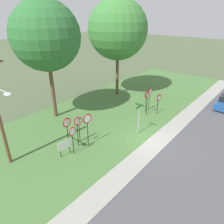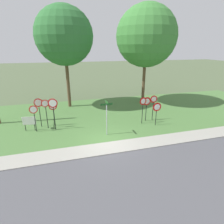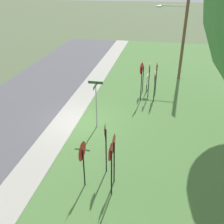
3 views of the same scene
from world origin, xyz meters
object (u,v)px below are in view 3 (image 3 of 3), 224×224
street_name_post (96,100)px  stop_sign_near_left (149,73)px  utility_pole (183,25)px  yield_sign_far_left (105,136)px  notice_board (148,79)px  stop_sign_far_center (155,80)px  yield_sign_far_right (113,148)px  yield_sign_near_right (111,158)px  stop_sign_far_right (157,70)px  yield_sign_near_left (82,155)px  stop_sign_far_left (143,71)px  stop_sign_near_right (141,73)px

street_name_post → stop_sign_near_left: bearing=150.7°
utility_pole → yield_sign_far_left: bearing=-14.8°
stop_sign_near_left → yield_sign_far_left: stop_sign_near_left is taller
notice_board → stop_sign_far_center: bearing=23.2°
yield_sign_far_right → notice_board: (-10.43, 0.67, -0.94)m
yield_sign_far_right → yield_sign_near_right: bearing=3.0°
stop_sign_far_right → utility_pole: size_ratio=0.33×
yield_sign_near_right → yield_sign_near_left: bearing=-99.8°
stop_sign_far_center → yield_sign_near_left: 9.18m
yield_sign_near_left → yield_sign_near_right: yield_sign_near_right is taller
stop_sign_far_right → yield_sign_far_right: 9.67m
stop_sign_near_left → utility_pole: (-4.47, 2.16, 2.50)m
street_name_post → notice_board: bearing=157.6°
stop_sign_near_left → stop_sign_far_left: size_ratio=1.12×
stop_sign_far_right → notice_board: bearing=-145.8°
stop_sign_far_right → yield_sign_far_right: size_ratio=1.10×
stop_sign_far_right → yield_sign_near_right: size_ratio=1.06×
yield_sign_far_right → street_name_post: bearing=-156.9°
stop_sign_far_left → stop_sign_far_right: 1.04m
yield_sign_near_left → street_name_post: bearing=-168.9°
stop_sign_far_right → street_name_post: street_name_post is taller
street_name_post → yield_sign_far_left: bearing=19.7°
stop_sign_near_right → utility_pole: 6.20m
yield_sign_far_left → yield_sign_far_right: yield_sign_far_left is taller
yield_sign_near_right → yield_sign_far_left: (-1.32, -0.50, 0.04)m
stop_sign_near_right → stop_sign_far_right: size_ratio=1.06×
stop_sign_near_left → stop_sign_far_left: stop_sign_near_left is taller
stop_sign_far_center → stop_sign_near_right: bearing=-87.0°
stop_sign_near_right → yield_sign_near_left: 8.92m
stop_sign_near_right → yield_sign_near_right: (9.07, -0.28, -0.20)m
stop_sign_near_left → yield_sign_far_right: size_ratio=1.09×
stop_sign_near_left → utility_pole: 5.56m
yield_sign_near_left → street_name_post: 4.78m
stop_sign_near_left → notice_board: (-1.43, -0.11, -1.03)m
street_name_post → utility_pole: (-9.16, 4.76, 2.67)m
notice_board → stop_sign_near_right: bearing=-2.1°
stop_sign_far_center → utility_pole: size_ratio=0.27×
yield_sign_near_left → yield_sign_near_right: 1.27m
stop_sign_far_right → yield_sign_near_right: 10.37m
stop_sign_far_right → yield_sign_near_right: (10.30, -1.23, -0.07)m
stop_sign_near_left → yield_sign_far_left: (8.40, -1.25, 0.02)m
stop_sign_far_right → street_name_post: bearing=-31.2°
yield_sign_near_left → yield_sign_far_right: size_ratio=0.91×
stop_sign_near_left → stop_sign_far_center: (0.56, 0.43, -0.27)m
stop_sign_far_left → notice_board: bearing=138.7°
stop_sign_near_right → yield_sign_far_right: (8.36, -0.31, -0.27)m
stop_sign_near_right → utility_pole: bearing=162.0°
stop_sign_near_left → stop_sign_far_right: stop_sign_far_right is taller
stop_sign_near_right → stop_sign_far_right: stop_sign_near_right is taller
yield_sign_far_right → street_name_post: street_name_post is taller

